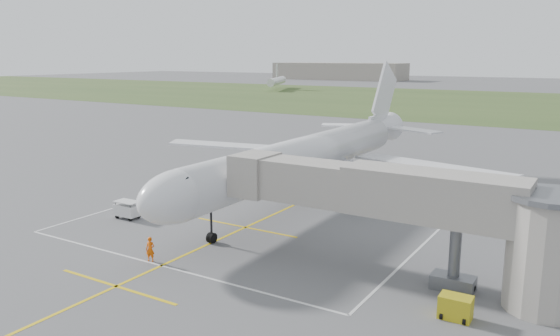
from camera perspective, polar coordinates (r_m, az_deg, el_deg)
The scene contains 11 objects.
ground at distance 54.16m, azimuth 2.47°, elevation -3.45°, with size 700.00×700.00×0.00m, color #535255.
grass_strip at distance 178.13m, azimuth 23.38°, elevation 6.15°, with size 700.00×120.00×0.02m, color #364D21.
apron_markings at distance 49.34m, azimuth -0.83°, elevation -4.94°, with size 28.20×60.00×0.01m.
airliner at distance 53.83m, azimuth 2.90°, elevation 1.25°, with size 38.93×46.75×13.52m.
jet_bridge at distance 34.93m, azimuth 14.42°, elevation -4.25°, with size 23.40×5.00×7.20m.
gpu_unit at distance 32.11m, azimuth 17.86°, elevation -13.70°, with size 1.75×1.26×1.30m.
baggage_cart at distance 50.07m, azimuth -15.64°, elevation -4.20°, with size 2.26×1.38×1.55m.
ramp_worker_nose at distance 39.41m, azimuth -13.41°, elevation -8.27°, with size 0.64×0.42×1.75m, color #E15407.
ramp_worker_wing at distance 57.55m, azimuth -1.15°, elevation -1.67°, with size 0.82×0.64×1.69m, color #FF5A08.
distant_hangars at distance 313.83m, azimuth 24.22°, elevation 8.99°, with size 345.00×49.00×12.00m.
distant_aircraft at distance 210.92m, azimuth 21.11°, elevation 8.00°, with size 194.93×35.62×8.85m.
Camera 1 is at (25.32, -45.76, 14.07)m, focal length 35.00 mm.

